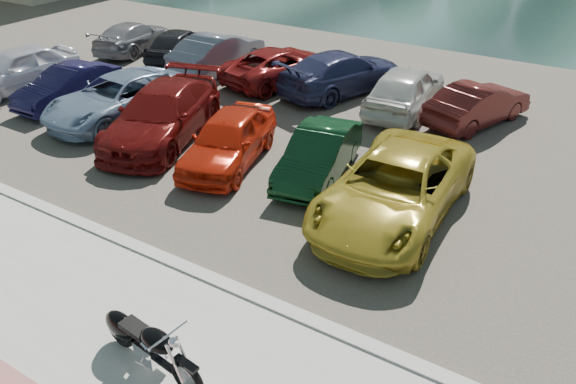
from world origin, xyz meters
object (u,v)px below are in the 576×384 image
at_px(car_2, 118,98).
at_px(car_0, 16,69).
at_px(car_1, 68,86).
at_px(motorcycle, 143,341).

bearing_deg(car_2, car_0, -175.14).
xyz_separation_m(car_0, car_1, (2.68, 0.03, -0.14)).
bearing_deg(motorcycle, car_2, 145.09).
bearing_deg(car_0, car_2, 6.25).
xyz_separation_m(car_1, car_2, (2.43, -0.01, 0.07)).
bearing_deg(car_0, car_1, 6.69).
height_order(motorcycle, car_2, car_2).
height_order(car_1, car_2, car_2).
bearing_deg(car_2, motorcycle, -37.09).
xyz_separation_m(motorcycle, car_0, (-13.18, 7.20, 0.25)).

